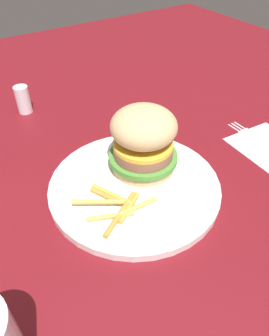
% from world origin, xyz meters
% --- Properties ---
extents(ground_plane, '(1.60, 1.60, 0.00)m').
position_xyz_m(ground_plane, '(0.00, 0.00, 0.00)').
color(ground_plane, maroon).
extents(plate, '(0.25, 0.25, 0.01)m').
position_xyz_m(plate, '(0.02, -0.03, 0.01)').
color(plate, white).
rests_on(plate, ground_plane).
extents(sandwich, '(0.11, 0.11, 0.10)m').
position_xyz_m(sandwich, '(0.05, -0.06, 0.06)').
color(sandwich, tan).
rests_on(sandwich, plate).
extents(fries_pile, '(0.09, 0.10, 0.01)m').
position_xyz_m(fries_pile, '(-0.01, 0.02, 0.02)').
color(fries_pile, gold).
rests_on(fries_pile, plate).
extents(napkin, '(0.12, 0.12, 0.00)m').
position_xyz_m(napkin, '(-0.02, -0.28, 0.00)').
color(napkin, white).
rests_on(napkin, ground_plane).
extents(fork, '(0.17, 0.02, 0.00)m').
position_xyz_m(fork, '(-0.01, -0.28, 0.00)').
color(fork, silver).
rests_on(fork, napkin).
extents(salt_shaker, '(0.03, 0.03, 0.06)m').
position_xyz_m(salt_shaker, '(0.33, 0.04, 0.03)').
color(salt_shaker, white).
rests_on(salt_shaker, ground_plane).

